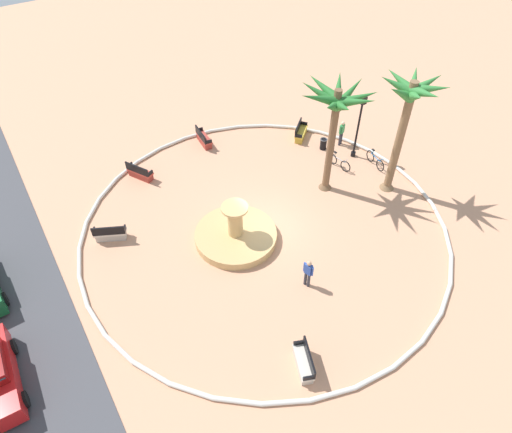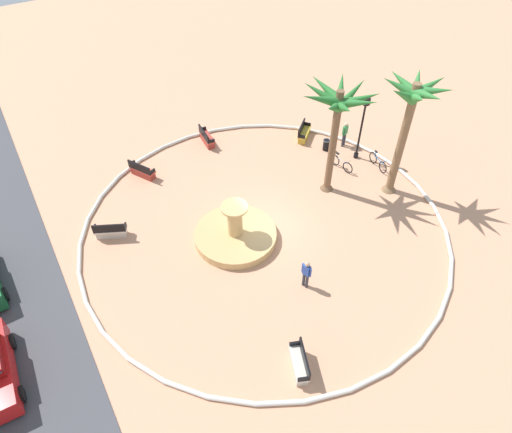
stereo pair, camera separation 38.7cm
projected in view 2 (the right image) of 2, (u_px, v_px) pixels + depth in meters
The scene contains 16 objects.
ground_plane at pixel (264, 227), 23.45m from camera, with size 80.00×80.00×0.00m, color tan.
plaza_curb at pixel (264, 225), 23.38m from camera, with size 18.77×18.77×0.20m, color silver.
fountain at pixel (236, 234), 22.63m from camera, with size 4.12×4.12×2.23m.
palm_tree_near_fountain at pixel (411, 108), 21.83m from camera, with size 3.40×3.30×6.81m.
palm_tree_by_curb at pixel (338, 109), 22.00m from camera, with size 3.91×3.88×6.37m.
bench_east at pixel (299, 364), 17.65m from camera, with size 1.67×1.06×1.00m.
bench_west at pixel (111, 232), 22.73m from camera, with size 1.16×1.66×1.00m.
bench_north at pixel (207, 138), 28.50m from camera, with size 1.64×0.66×1.00m.
bench_southeast at pixel (304, 134), 28.89m from camera, with size 1.42×1.54×1.00m.
bench_southwest at pixel (142, 171), 26.16m from camera, with size 1.65×1.20×1.00m.
lamppost at pixel (362, 123), 25.95m from camera, with size 0.32×0.32×4.21m.
trash_bin at pixel (326, 145), 27.97m from camera, with size 0.46×0.46×0.73m.
bicycle_red_frame at pixel (378, 162), 26.72m from camera, with size 1.71×0.44×0.94m.
bicycle_by_lamppost at pixel (341, 163), 26.64m from camera, with size 1.70×0.50×0.94m.
person_cyclist_photo at pixel (345, 133), 27.90m from camera, with size 0.30×0.50×1.67m.
person_pedestrian_stroll at pixel (306, 273), 20.12m from camera, with size 0.51×0.29×1.65m.
Camera 2 is at (-13.77, 8.79, 16.84)m, focal length 31.74 mm.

